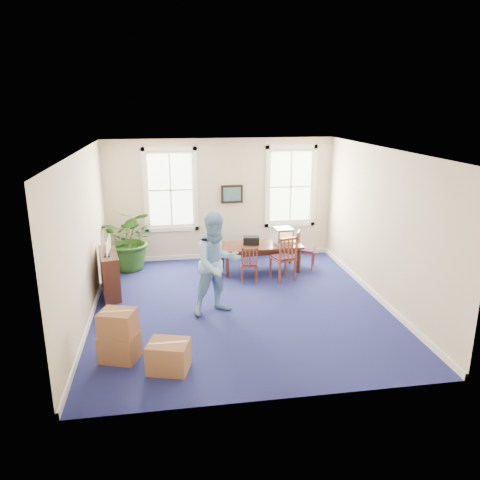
{
  "coord_description": "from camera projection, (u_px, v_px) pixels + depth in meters",
  "views": [
    {
      "loc": [
        -1.41,
        -8.85,
        4.07
      ],
      "look_at": [
        0.1,
        0.6,
        1.25
      ],
      "focal_mm": 35.0,
      "sensor_mm": 36.0,
      "label": 1
    }
  ],
  "objects": [
    {
      "name": "chair_near_left",
      "position": [
        249.0,
        263.0,
        10.99
      ],
      "size": [
        0.43,
        0.43,
        0.87
      ],
      "primitive_type": null,
      "rotation": [
        0.0,
        0.0,
        3.04
      ],
      "color": "brown",
      "rests_on": "ground"
    },
    {
      "name": "credenza",
      "position": [
        110.0,
        276.0,
        10.06
      ],
      "size": [
        0.55,
        1.24,
        0.94
      ],
      "primitive_type": "cube",
      "rotation": [
        0.0,
        0.0,
        0.18
      ],
      "color": "#422016",
      "rests_on": "ground"
    },
    {
      "name": "baseboard_back",
      "position": [
        221.0,
        255.0,
        12.78
      ],
      "size": [
        6.0,
        0.04,
        0.12
      ],
      "primitive_type": "cube",
      "color": "white",
      "rests_on": "ground"
    },
    {
      "name": "chair_end_right",
      "position": [
        306.0,
        250.0,
        11.86
      ],
      "size": [
        0.56,
        0.56,
        0.96
      ],
      "primitive_type": null,
      "rotation": [
        0.0,
        0.0,
        1.17
      ],
      "color": "brown",
      "rests_on": "ground"
    },
    {
      "name": "baseboard_left",
      "position": [
        92.0,
        313.0,
        9.28
      ],
      "size": [
        0.04,
        6.5,
        0.12
      ],
      "primitive_type": "cube",
      "color": "white",
      "rests_on": "ground"
    },
    {
      "name": "man",
      "position": [
        217.0,
        264.0,
        9.15
      ],
      "size": [
        1.21,
        1.07,
        2.07
      ],
      "primitive_type": "imported",
      "rotation": [
        0.0,
        0.0,
        0.34
      ],
      "color": "#86B8E5",
      "rests_on": "ground"
    },
    {
      "name": "ceiling",
      "position": [
        240.0,
        150.0,
        8.84
      ],
      "size": [
        6.5,
        6.5,
        0.0
      ],
      "primitive_type": "plane",
      "rotation": [
        3.14,
        0.0,
        0.0
      ],
      "color": "white",
      "rests_on": "ground"
    },
    {
      "name": "wall_back",
      "position": [
        221.0,
        200.0,
        12.37
      ],
      "size": [
        6.5,
        0.0,
        6.5
      ],
      "primitive_type": "plane",
      "rotation": [
        1.57,
        0.0,
        0.0
      ],
      "color": "beige",
      "rests_on": "ground"
    },
    {
      "name": "brochure_rack",
      "position": [
        108.0,
        248.0,
        9.89
      ],
      "size": [
        0.37,
        0.73,
        0.32
      ],
      "primitive_type": null,
      "rotation": [
        0.0,
        0.0,
        0.35
      ],
      "color": "#99999E",
      "rests_on": "credenza"
    },
    {
      "name": "cardboard_boxes",
      "position": [
        133.0,
        330.0,
        7.74
      ],
      "size": [
        2.01,
        2.01,
        0.9
      ],
      "primitive_type": null,
      "rotation": [
        0.0,
        0.0,
        -0.33
      ],
      "color": "#99613D",
      "rests_on": "ground"
    },
    {
      "name": "floor",
      "position": [
        240.0,
        306.0,
        9.75
      ],
      "size": [
        6.5,
        6.5,
        0.0
      ],
      "primitive_type": "plane",
      "color": "navy",
      "rests_on": "ground"
    },
    {
      "name": "conference_table",
      "position": [
        260.0,
        257.0,
        11.72
      ],
      "size": [
        2.04,
        1.0,
        0.68
      ],
      "primitive_type": null,
      "rotation": [
        0.0,
        0.0,
        0.04
      ],
      "color": "#422016",
      "rests_on": "ground"
    },
    {
      "name": "window_left",
      "position": [
        171.0,
        190.0,
        12.07
      ],
      "size": [
        1.4,
        0.12,
        2.2
      ],
      "primitive_type": null,
      "color": "white",
      "rests_on": "ground"
    },
    {
      "name": "potted_plant",
      "position": [
        131.0,
        239.0,
        11.69
      ],
      "size": [
        1.66,
        1.52,
        1.58
      ],
      "primitive_type": "imported",
      "rotation": [
        0.0,
        0.0,
        -0.22
      ],
      "color": "#204613",
      "rests_on": "ground"
    },
    {
      "name": "crt_tv",
      "position": [
        283.0,
        235.0,
        11.71
      ],
      "size": [
        0.46,
        0.49,
        0.38
      ],
      "primitive_type": null,
      "rotation": [
        0.0,
        0.0,
        0.09
      ],
      "color": "#B7B7BC",
      "rests_on": "conference_table"
    },
    {
      "name": "wall_right",
      "position": [
        382.0,
        226.0,
        9.75
      ],
      "size": [
        0.0,
        6.5,
        6.5
      ],
      "primitive_type": "plane",
      "rotation": [
        1.57,
        0.0,
        -1.57
      ],
      "color": "beige",
      "rests_on": "ground"
    },
    {
      "name": "baseboard_right",
      "position": [
        374.0,
        294.0,
        10.18
      ],
      "size": [
        0.04,
        6.5,
        0.12
      ],
      "primitive_type": "cube",
      "color": "white",
      "rests_on": "ground"
    },
    {
      "name": "game_console",
      "position": [
        294.0,
        242.0,
        11.75
      ],
      "size": [
        0.18,
        0.21,
        0.04
      ],
      "primitive_type": "cube",
      "rotation": [
        0.0,
        0.0,
        -0.23
      ],
      "color": "white",
      "rests_on": "conference_table"
    },
    {
      "name": "wall_left",
      "position": [
        83.0,
        238.0,
        8.84
      ],
      "size": [
        0.0,
        6.5,
        6.5
      ],
      "primitive_type": "plane",
      "rotation": [
        1.57,
        0.0,
        1.57
      ],
      "color": "beige",
      "rests_on": "ground"
    },
    {
      "name": "chair_near_right",
      "position": [
        283.0,
        257.0,
        11.08
      ],
      "size": [
        0.61,
        0.61,
        1.09
      ],
      "primitive_type": null,
      "rotation": [
        0.0,
        0.0,
        3.44
      ],
      "color": "brown",
      "rests_on": "ground"
    },
    {
      "name": "chair_end_left",
      "position": [
        213.0,
        254.0,
        11.5
      ],
      "size": [
        0.47,
        0.47,
        0.99
      ],
      "primitive_type": null,
      "rotation": [
        0.0,
        0.0,
        -1.63
      ],
      "color": "brown",
      "rests_on": "ground"
    },
    {
      "name": "wall_front",
      "position": [
        278.0,
        296.0,
        6.22
      ],
      "size": [
        6.5,
        0.0,
        6.5
      ],
      "primitive_type": "plane",
      "rotation": [
        -1.57,
        0.0,
        0.0
      ],
      "color": "beige",
      "rests_on": "ground"
    },
    {
      "name": "equipment_bag",
      "position": [
        251.0,
        240.0,
        11.61
      ],
      "size": [
        0.42,
        0.3,
        0.2
      ],
      "primitive_type": "cube",
      "rotation": [
        0.0,
        0.0,
        -0.12
      ],
      "color": "black",
      "rests_on": "conference_table"
    },
    {
      "name": "wall_picture",
      "position": [
        232.0,
        194.0,
        12.33
      ],
      "size": [
        0.58,
        0.06,
        0.48
      ],
      "primitive_type": null,
      "color": "black",
      "rests_on": "ground"
    },
    {
      "name": "window_right",
      "position": [
        291.0,
        187.0,
        12.56
      ],
      "size": [
        1.4,
        0.12,
        2.2
      ],
      "primitive_type": null,
      "color": "white",
      "rests_on": "ground"
    }
  ]
}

